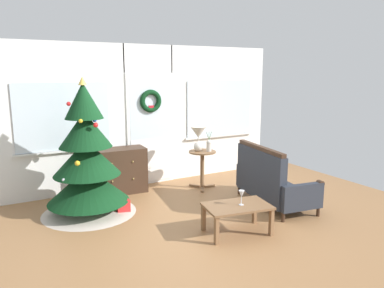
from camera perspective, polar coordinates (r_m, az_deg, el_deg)
ground_plane at (r=5.40m, az=2.43°, el=-11.51°), size 6.76×6.76×0.00m
back_wall_with_door at (r=6.89m, az=-6.59°, el=4.40°), size 5.20×0.19×2.55m
christmas_tree at (r=5.64m, az=-15.80°, el=-3.05°), size 1.38×1.38×2.01m
dresser_cabinet at (r=6.55m, az=-11.08°, el=-4.03°), size 0.92×0.48×0.78m
settee_sofa at (r=5.97m, az=11.92°, el=-5.72°), size 0.89×1.51×0.96m
side_table at (r=6.63m, az=1.58°, el=-2.78°), size 0.50×0.48×0.69m
table_lamp at (r=6.54m, az=0.97°, el=1.34°), size 0.28×0.28×0.44m
flower_vase at (r=6.57m, az=2.61°, el=-0.11°), size 0.11×0.10×0.35m
coffee_table at (r=4.91m, az=6.93°, el=-9.87°), size 0.92×0.65×0.38m
wine_glass at (r=4.85m, az=7.60°, el=-7.67°), size 0.08×0.08×0.20m
gift_box at (r=5.74m, az=-10.63°, el=-9.27°), size 0.20×0.18×0.20m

